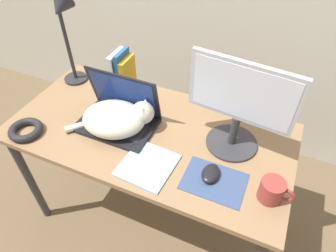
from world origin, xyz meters
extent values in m
cube|color=#93704C|center=(0.00, 0.34, 0.72)|extent=(1.34, 0.67, 0.03)
cylinder|color=#38383D|center=(-0.62, 0.05, 0.35)|extent=(0.04, 0.04, 0.71)
cylinder|color=#38383D|center=(-0.62, 0.62, 0.35)|extent=(0.04, 0.04, 0.71)
cylinder|color=#38383D|center=(0.62, 0.62, 0.35)|extent=(0.04, 0.04, 0.71)
cube|color=black|center=(-0.15, 0.30, 0.74)|extent=(0.36, 0.24, 0.02)
cube|color=#28282D|center=(-0.15, 0.29, 0.75)|extent=(0.30, 0.12, 0.00)
cube|color=black|center=(-0.15, 0.39, 0.87)|extent=(0.36, 0.06, 0.24)
cube|color=navy|center=(-0.15, 0.39, 0.87)|extent=(0.33, 0.05, 0.21)
ellipsoid|color=beige|center=(-0.15, 0.28, 0.80)|extent=(0.34, 0.30, 0.13)
sphere|color=beige|center=(-0.03, 0.34, 0.83)|extent=(0.11, 0.11, 0.11)
cone|color=beige|center=(-0.03, 0.37, 0.87)|extent=(0.04, 0.04, 0.03)
cone|color=beige|center=(-0.02, 0.32, 0.87)|extent=(0.04, 0.04, 0.03)
cylinder|color=beige|center=(-0.31, 0.22, 0.75)|extent=(0.12, 0.13, 0.03)
cylinder|color=#333338|center=(0.38, 0.41, 0.74)|extent=(0.23, 0.23, 0.01)
cylinder|color=#333338|center=(0.38, 0.41, 0.82)|extent=(0.04, 0.04, 0.15)
cube|color=#B2B2B7|center=(0.38, 0.41, 1.03)|extent=(0.44, 0.07, 0.27)
cube|color=silver|center=(0.38, 0.40, 1.03)|extent=(0.40, 0.05, 0.23)
cube|color=#384C75|center=(0.37, 0.18, 0.74)|extent=(0.25, 0.18, 0.00)
ellipsoid|color=black|center=(0.35, 0.20, 0.75)|extent=(0.07, 0.10, 0.03)
cube|color=white|center=(-0.29, 0.56, 0.85)|extent=(0.03, 0.14, 0.23)
cube|color=#285B93|center=(-0.26, 0.56, 0.86)|extent=(0.03, 0.12, 0.24)
cube|color=gold|center=(-0.23, 0.56, 0.84)|extent=(0.03, 0.13, 0.21)
cylinder|color=#28282D|center=(-0.57, 0.54, 0.74)|extent=(0.13, 0.13, 0.01)
cylinder|color=#28282D|center=(-0.57, 0.54, 0.96)|extent=(0.02, 0.02, 0.43)
cone|color=#28282D|center=(-0.52, 0.50, 1.18)|extent=(0.11, 0.13, 0.14)
torus|color=#232328|center=(-0.52, 0.09, 0.75)|extent=(0.16, 0.16, 0.04)
cube|color=#99C6E0|center=(0.09, 0.14, 0.74)|extent=(0.23, 0.24, 0.01)
cylinder|color=#993833|center=(0.59, 0.19, 0.78)|extent=(0.09, 0.09, 0.09)
torus|color=#993833|center=(0.64, 0.19, 0.78)|extent=(0.06, 0.01, 0.06)
camera|label=1|loc=(0.49, -0.56, 1.73)|focal=32.00mm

